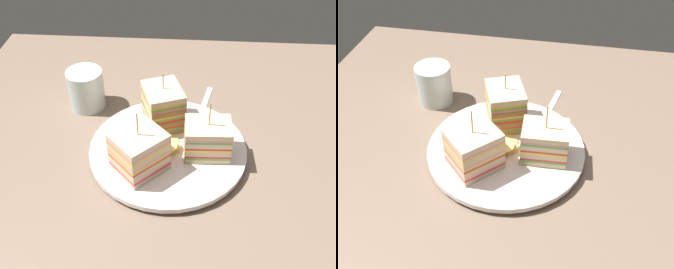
{
  "view_description": "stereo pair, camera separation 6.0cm",
  "coord_description": "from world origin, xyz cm",
  "views": [
    {
      "loc": [
        -3.66,
        51.44,
        50.33
      ],
      "look_at": [
        0.0,
        0.0,
        4.74
      ],
      "focal_mm": 41.67,
      "sensor_mm": 36.0,
      "label": 1
    },
    {
      "loc": [
        -9.59,
        50.67,
        50.33
      ],
      "look_at": [
        0.0,
        0.0,
        4.74
      ],
      "focal_mm": 41.67,
      "sensor_mm": 36.0,
      "label": 2
    }
  ],
  "objects": [
    {
      "name": "sandwich_wedge_1",
      "position": [
        4.36,
        5.43,
        5.48
      ],
      "size": [
        10.64,
        10.63,
        11.84
      ],
      "rotation": [
        0.0,
        0.0,
        10.2
      ],
      "color": "beige",
      "rests_on": "plate"
    },
    {
      "name": "sandwich_wedge_0",
      "position": [
        1.37,
        -6.83,
        5.7
      ],
      "size": [
        8.95,
        9.76,
        11.16
      ],
      "rotation": [
        0.0,
        0.0,
        8.22
      ],
      "color": "beige",
      "rests_on": "plate"
    },
    {
      "name": "ground_plane",
      "position": [
        0.0,
        0.0,
        -0.9
      ],
      "size": [
        92.49,
        88.38,
        1.8
      ],
      "primitive_type": "cube",
      "color": "#816A57"
    },
    {
      "name": "sandwich_wedge_2",
      "position": [
        -6.9,
        0.9,
        4.94
      ],
      "size": [
        8.25,
        6.5,
        10.94
      ],
      "rotation": [
        0.0,
        0.0,
        12.61
      ],
      "color": "beige",
      "rests_on": "plate"
    },
    {
      "name": "drinking_glass",
      "position": [
        17.89,
        -13.57,
        3.55
      ],
      "size": [
        7.36,
        7.36,
        8.33
      ],
      "color": "silver",
      "rests_on": "ground_plane"
    },
    {
      "name": "spoon",
      "position": [
        -5.89,
        -11.69,
        0.4
      ],
      "size": [
        4.7,
        14.16,
        1.0
      ],
      "rotation": [
        0.0,
        0.0,
        1.36
      ],
      "color": "silver",
      "rests_on": "ground_plane"
    },
    {
      "name": "chip_pile",
      "position": [
        -0.17,
        0.62,
        2.84
      ],
      "size": [
        5.5,
        7.29,
        2.38
      ],
      "color": "#EDD977",
      "rests_on": "plate"
    },
    {
      "name": "plate",
      "position": [
        0.0,
        0.0,
        1.05
      ],
      "size": [
        28.52,
        28.52,
        1.74
      ],
      "color": "white",
      "rests_on": "ground_plane"
    }
  ]
}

